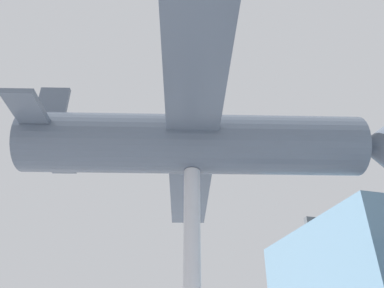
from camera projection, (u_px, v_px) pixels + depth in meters
support_pylon_central at (192, 285)px, 10.92m from camera, size 0.53×0.53×7.45m
suspended_airplane at (201, 144)px, 13.36m from camera, size 16.79×13.62×3.45m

